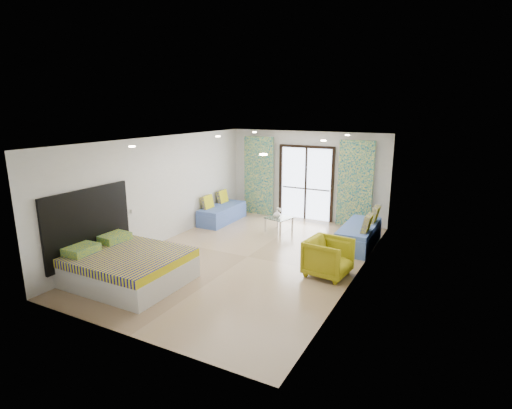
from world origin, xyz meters
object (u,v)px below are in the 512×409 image
at_px(daybed_left, 222,213).
at_px(daybed_right, 360,234).
at_px(coffee_table, 279,219).
at_px(bed, 127,266).
at_px(armchair, 328,256).

xyz_separation_m(daybed_left, daybed_right, (4.23, -0.25, 0.03)).
distance_m(daybed_right, coffee_table, 2.29).
relative_size(bed, daybed_left, 1.24).
height_order(bed, daybed_right, daybed_right).
bearing_deg(armchair, daybed_right, 2.37).
height_order(daybed_right, coffee_table, daybed_right).
xyz_separation_m(bed, daybed_right, (3.60, 4.27, -0.02)).
xyz_separation_m(bed, coffee_table, (1.31, 4.42, 0.04)).
xyz_separation_m(bed, daybed_left, (-0.64, 4.52, -0.05)).
relative_size(daybed_left, daybed_right, 0.91).
bearing_deg(armchair, coffee_table, 49.53).
distance_m(coffee_table, armchair, 3.12).
relative_size(coffee_table, armchair, 0.87).
relative_size(daybed_left, coffee_table, 2.38).
bearing_deg(daybed_right, daybed_left, 175.94).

